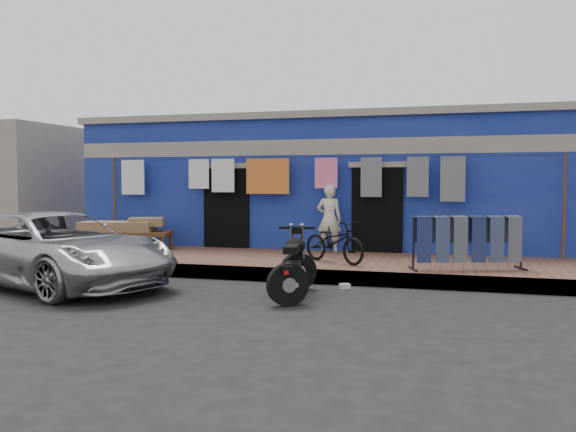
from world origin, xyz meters
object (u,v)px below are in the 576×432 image
(motorcycle, at_px, (293,263))
(charpoy, at_px, (127,234))
(seated_person, at_px, (329,219))
(bicycle, at_px, (334,237))
(jeans_rack, at_px, (468,242))
(car, at_px, (55,248))

(motorcycle, relative_size, charpoy, 0.77)
(charpoy, bearing_deg, seated_person, 9.42)
(bicycle, height_order, jeans_rack, bicycle)
(car, height_order, jeans_rack, car)
(motorcycle, bearing_deg, seated_person, 85.78)
(charpoy, distance_m, jeans_rack, 7.47)
(seated_person, relative_size, bicycle, 0.96)
(seated_person, bearing_deg, motorcycle, 88.32)
(car, relative_size, bicycle, 3.08)
(charpoy, height_order, jeans_rack, jeans_rack)
(car, relative_size, motorcycle, 2.73)
(seated_person, relative_size, motorcycle, 0.85)
(bicycle, bearing_deg, charpoy, 113.29)
(seated_person, bearing_deg, bicycle, 99.38)
(bicycle, relative_size, motorcycle, 0.89)
(seated_person, height_order, motorcycle, seated_person)
(car, height_order, charpoy, car)
(car, bearing_deg, jeans_rack, -52.90)
(charpoy, relative_size, jeans_rack, 1.09)
(bicycle, xyz_separation_m, motorcycle, (-0.17, -2.29, -0.21))
(car, distance_m, jeans_rack, 7.08)
(motorcycle, bearing_deg, charpoy, 137.43)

